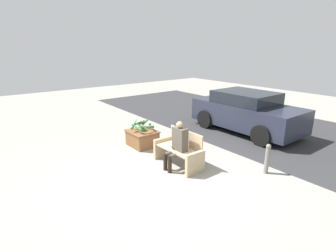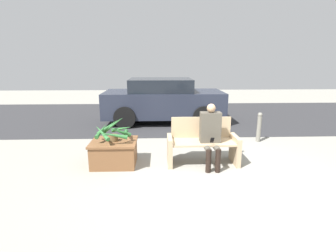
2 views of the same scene
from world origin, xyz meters
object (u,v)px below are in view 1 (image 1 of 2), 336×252
at_px(bench, 179,150).
at_px(planter_box, 142,138).
at_px(potted_plant, 142,124).
at_px(parked_car, 246,112).
at_px(person_seated, 178,143).
at_px(bollard_post, 267,158).

relative_size(bench, planter_box, 1.58).
height_order(bench, potted_plant, potted_plant).
bearing_deg(planter_box, parked_car, 74.55).
bearing_deg(bench, parked_car, 100.81).
distance_m(person_seated, parked_car, 4.11).
relative_size(person_seated, planter_box, 1.38).
bearing_deg(bench, planter_box, -178.74).
bearing_deg(parked_car, person_seated, -77.86).
relative_size(planter_box, potted_plant, 1.19).
xyz_separation_m(potted_plant, parked_car, (1.07, 3.86, 0.04)).
bearing_deg(potted_plant, parked_car, 74.49).
bearing_deg(bollard_post, bench, -140.81).
height_order(potted_plant, parked_car, parked_car).
height_order(parked_car, bollard_post, parked_car).
distance_m(bench, bollard_post, 2.22).
relative_size(person_seated, potted_plant, 1.64).
bearing_deg(potted_plant, bench, 0.84).
xyz_separation_m(bench, person_seated, (0.13, -0.18, 0.28)).
height_order(planter_box, bollard_post, bollard_post).
distance_m(planter_box, parked_car, 4.05).
distance_m(parked_car, bollard_post, 3.47).
distance_m(bench, parked_car, 3.92).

